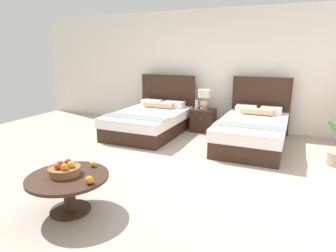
{
  "coord_description": "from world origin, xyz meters",
  "views": [
    {
      "loc": [
        1.78,
        -3.9,
        1.78
      ],
      "look_at": [
        -0.14,
        0.5,
        0.55
      ],
      "focal_mm": 31.28,
      "sensor_mm": 36.0,
      "label": 1
    }
  ],
  "objects_px": {
    "nightstand": "(203,120)",
    "coffee_table": "(68,184)",
    "fruit_bowl": "(65,169)",
    "bed_near_window": "(151,120)",
    "loose_orange": "(89,180)",
    "table_lamp": "(204,97)",
    "loose_apple": "(93,164)",
    "vase": "(196,105)",
    "bed_near_corner": "(253,130)"
  },
  "relations": [
    {
      "from": "nightstand",
      "to": "coffee_table",
      "type": "bearing_deg",
      "value": -95.51
    },
    {
      "from": "nightstand",
      "to": "fruit_bowl",
      "type": "distance_m",
      "value": 3.95
    },
    {
      "from": "bed_near_window",
      "to": "loose_orange",
      "type": "distance_m",
      "value": 3.55
    },
    {
      "from": "table_lamp",
      "to": "fruit_bowl",
      "type": "distance_m",
      "value": 3.97
    },
    {
      "from": "loose_apple",
      "to": "nightstand",
      "type": "bearing_deg",
      "value": 85.43
    },
    {
      "from": "table_lamp",
      "to": "loose_orange",
      "type": "height_order",
      "value": "table_lamp"
    },
    {
      "from": "bed_near_window",
      "to": "coffee_table",
      "type": "distance_m",
      "value": 3.4
    },
    {
      "from": "vase",
      "to": "loose_apple",
      "type": "relative_size",
      "value": 2.71
    },
    {
      "from": "coffee_table",
      "to": "loose_apple",
      "type": "relative_size",
      "value": 12.51
    },
    {
      "from": "table_lamp",
      "to": "vase",
      "type": "height_order",
      "value": "table_lamp"
    },
    {
      "from": "bed_near_corner",
      "to": "nightstand",
      "type": "xyz_separation_m",
      "value": [
        -1.18,
        0.61,
        -0.04
      ]
    },
    {
      "from": "fruit_bowl",
      "to": "loose_orange",
      "type": "bearing_deg",
      "value": -12.16
    },
    {
      "from": "bed_near_corner",
      "to": "fruit_bowl",
      "type": "distance_m",
      "value": 3.69
    },
    {
      "from": "fruit_bowl",
      "to": "loose_apple",
      "type": "relative_size",
      "value": 4.99
    },
    {
      "from": "vase",
      "to": "coffee_table",
      "type": "distance_m",
      "value": 3.92
    },
    {
      "from": "bed_near_corner",
      "to": "nightstand",
      "type": "height_order",
      "value": "bed_near_corner"
    },
    {
      "from": "loose_apple",
      "to": "bed_near_corner",
      "type": "bearing_deg",
      "value": 63.95
    },
    {
      "from": "nightstand",
      "to": "bed_near_window",
      "type": "bearing_deg",
      "value": -149.59
    },
    {
      "from": "nightstand",
      "to": "bed_near_corner",
      "type": "bearing_deg",
      "value": -27.2
    },
    {
      "from": "bed_near_window",
      "to": "vase",
      "type": "xyz_separation_m",
      "value": [
        0.88,
        0.56,
        0.32
      ]
    },
    {
      "from": "fruit_bowl",
      "to": "table_lamp",
      "type": "bearing_deg",
      "value": 83.7
    },
    {
      "from": "coffee_table",
      "to": "table_lamp",
      "type": "bearing_deg",
      "value": 84.52
    },
    {
      "from": "bed_near_corner",
      "to": "fruit_bowl",
      "type": "relative_size",
      "value": 5.85
    },
    {
      "from": "bed_near_corner",
      "to": "coffee_table",
      "type": "distance_m",
      "value": 3.68
    },
    {
      "from": "coffee_table",
      "to": "bed_near_corner",
      "type": "bearing_deg",
      "value": 64.97
    },
    {
      "from": "table_lamp",
      "to": "loose_orange",
      "type": "distance_m",
      "value": 4.04
    },
    {
      "from": "table_lamp",
      "to": "vase",
      "type": "distance_m",
      "value": 0.24
    },
    {
      "from": "vase",
      "to": "loose_apple",
      "type": "height_order",
      "value": "vase"
    },
    {
      "from": "loose_apple",
      "to": "coffee_table",
      "type": "bearing_deg",
      "value": -105.23
    },
    {
      "from": "bed_near_corner",
      "to": "nightstand",
      "type": "bearing_deg",
      "value": 152.8
    },
    {
      "from": "bed_near_corner",
      "to": "loose_apple",
      "type": "height_order",
      "value": "bed_near_corner"
    },
    {
      "from": "coffee_table",
      "to": "fruit_bowl",
      "type": "bearing_deg",
      "value": 157.62
    },
    {
      "from": "bed_near_window",
      "to": "table_lamp",
      "type": "height_order",
      "value": "bed_near_window"
    },
    {
      "from": "table_lamp",
      "to": "bed_near_window",
      "type": "bearing_deg",
      "value": -148.77
    },
    {
      "from": "table_lamp",
      "to": "coffee_table",
      "type": "bearing_deg",
      "value": -95.48
    },
    {
      "from": "bed_near_window",
      "to": "fruit_bowl",
      "type": "distance_m",
      "value": 3.37
    },
    {
      "from": "nightstand",
      "to": "loose_apple",
      "type": "height_order",
      "value": "nightstand"
    },
    {
      "from": "coffee_table",
      "to": "loose_apple",
      "type": "bearing_deg",
      "value": 74.77
    },
    {
      "from": "bed_near_window",
      "to": "loose_apple",
      "type": "distance_m",
      "value": 3.1
    },
    {
      "from": "table_lamp",
      "to": "coffee_table",
      "type": "xyz_separation_m",
      "value": [
        -0.38,
        -3.96,
        -0.45
      ]
    },
    {
      "from": "bed_near_corner",
      "to": "fruit_bowl",
      "type": "bearing_deg",
      "value": -115.96
    },
    {
      "from": "bed_near_corner",
      "to": "fruit_bowl",
      "type": "xyz_separation_m",
      "value": [
        -1.61,
        -3.31,
        0.2
      ]
    },
    {
      "from": "coffee_table",
      "to": "fruit_bowl",
      "type": "height_order",
      "value": "fruit_bowl"
    },
    {
      "from": "nightstand",
      "to": "loose_orange",
      "type": "bearing_deg",
      "value": -90.36
    },
    {
      "from": "bed_near_window",
      "to": "table_lamp",
      "type": "bearing_deg",
      "value": 31.23
    },
    {
      "from": "nightstand",
      "to": "vase",
      "type": "bearing_deg",
      "value": -165.55
    },
    {
      "from": "bed_near_corner",
      "to": "loose_orange",
      "type": "relative_size",
      "value": 24.19
    },
    {
      "from": "nightstand",
      "to": "loose_apple",
      "type": "bearing_deg",
      "value": -94.57
    },
    {
      "from": "vase",
      "to": "fruit_bowl",
      "type": "distance_m",
      "value": 3.89
    },
    {
      "from": "bed_near_window",
      "to": "loose_orange",
      "type": "xyz_separation_m",
      "value": [
        1.01,
        -3.4,
        0.19
      ]
    }
  ]
}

